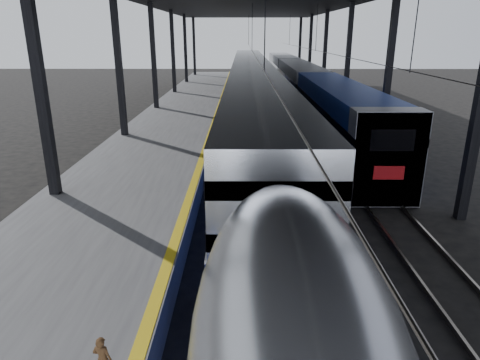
{
  "coord_description": "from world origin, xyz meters",
  "views": [
    {
      "loc": [
        1.25,
        -10.1,
        6.7
      ],
      "look_at": [
        1.18,
        3.64,
        2.0
      ],
      "focal_mm": 32.0,
      "sensor_mm": 36.0,
      "label": 1
    }
  ],
  "objects": [
    {
      "name": "yellow_strip",
      "position": [
        -0.7,
        20.0,
        1.0
      ],
      "size": [
        0.3,
        80.0,
        0.01
      ],
      "primitive_type": "cube",
      "color": "gold",
      "rests_on": "platform"
    },
    {
      "name": "second_train",
      "position": [
        7.0,
        33.18,
        1.99
      ],
      "size": [
        2.86,
        56.05,
        3.94
      ],
      "color": "navy",
      "rests_on": "ground"
    },
    {
      "name": "ground",
      "position": [
        0.0,
        0.0,
        0.0
      ],
      "size": [
        160.0,
        160.0,
        0.0
      ],
      "primitive_type": "plane",
      "color": "black",
      "rests_on": "ground"
    },
    {
      "name": "rails",
      "position": [
        4.5,
        20.0,
        0.08
      ],
      "size": [
        6.52,
        80.0,
        0.16
      ],
      "color": "slate",
      "rests_on": "ground"
    },
    {
      "name": "platform",
      "position": [
        -3.5,
        20.0,
        0.5
      ],
      "size": [
        6.0,
        80.0,
        1.0
      ],
      "primitive_type": "cube",
      "color": "#4C4C4F",
      "rests_on": "ground"
    },
    {
      "name": "tgv_train",
      "position": [
        2.0,
        22.66,
        2.11
      ],
      "size": [
        3.15,
        65.2,
        4.51
      ],
      "color": "#B3B5BB",
      "rests_on": "ground"
    },
    {
      "name": "child",
      "position": [
        -1.12,
        -4.23,
        1.45
      ],
      "size": [
        0.36,
        0.26,
        0.91
      ],
      "primitive_type": "imported",
      "rotation": [
        0.0,
        0.0,
        2.99
      ],
      "color": "#462D17",
      "rests_on": "platform"
    }
  ]
}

